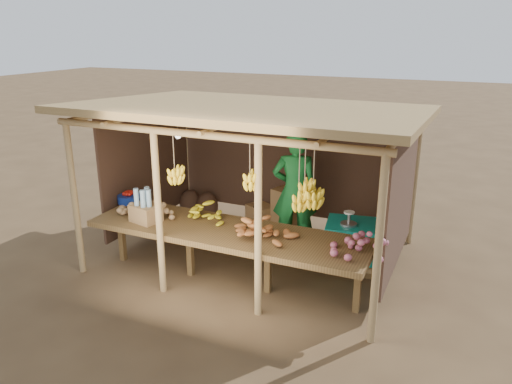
% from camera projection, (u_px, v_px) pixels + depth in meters
% --- Properties ---
extents(ground, '(60.00, 60.00, 0.00)m').
position_uv_depth(ground, '(256.00, 256.00, 7.78)').
color(ground, brown).
rests_on(ground, ground).
extents(stall_structure, '(4.70, 3.50, 2.43)m').
position_uv_depth(stall_structure, '(259.00, 135.00, 7.15)').
color(stall_structure, tan).
rests_on(stall_structure, ground).
extents(counter, '(3.90, 1.05, 0.80)m').
position_uv_depth(counter, '(227.00, 234.00, 6.72)').
color(counter, brown).
rests_on(counter, ground).
extents(potato_heap, '(0.94, 0.60, 0.36)m').
position_uv_depth(potato_heap, '(143.00, 206.00, 7.07)').
color(potato_heap, '#95734D').
rests_on(potato_heap, counter).
extents(sweet_potato_heap, '(1.00, 0.75, 0.35)m').
position_uv_depth(sweet_potato_heap, '(256.00, 226.00, 6.36)').
color(sweet_potato_heap, '#A65E2A').
rests_on(sweet_potato_heap, counter).
extents(onion_heap, '(0.97, 0.72, 0.36)m').
position_uv_depth(onion_heap, '(368.00, 244.00, 5.84)').
color(onion_heap, '#BD5C70').
rests_on(onion_heap, counter).
extents(banana_pile, '(0.61, 0.43, 0.35)m').
position_uv_depth(banana_pile, '(206.00, 208.00, 7.00)').
color(banana_pile, yellow).
rests_on(banana_pile, counter).
extents(tomato_basin, '(0.35, 0.35, 0.18)m').
position_uv_depth(tomato_basin, '(129.00, 198.00, 7.73)').
color(tomato_basin, navy).
rests_on(tomato_basin, counter).
extents(bottle_box, '(0.44, 0.38, 0.49)m').
position_uv_depth(bottle_box, '(145.00, 209.00, 6.94)').
color(bottle_box, '#9F7547').
rests_on(bottle_box, counter).
extents(vendor, '(0.82, 0.67, 1.92)m').
position_uv_depth(vendor, '(295.00, 191.00, 7.77)').
color(vendor, '#1A7932').
rests_on(vendor, ground).
extents(tarp_crate, '(0.88, 0.79, 0.93)m').
position_uv_depth(tarp_crate, '(352.00, 244.00, 7.27)').
color(tarp_crate, brown).
rests_on(tarp_crate, ground).
extents(carton_stack, '(1.05, 0.51, 0.72)m').
position_uv_depth(carton_stack, '(278.00, 211.00, 8.76)').
color(carton_stack, '#9F7547').
rests_on(carton_stack, ground).
extents(burlap_sacks, '(0.78, 0.41, 0.55)m').
position_uv_depth(burlap_sacks, '(199.00, 203.00, 9.41)').
color(burlap_sacks, '#4B3123').
rests_on(burlap_sacks, ground).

